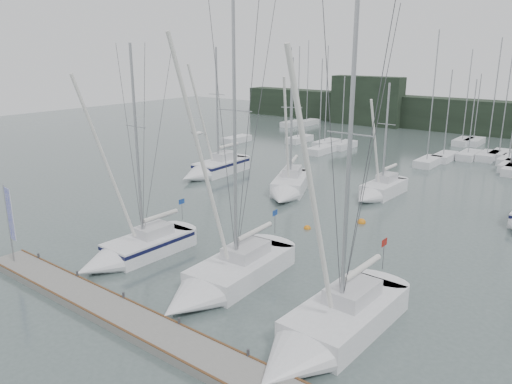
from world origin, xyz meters
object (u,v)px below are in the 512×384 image
(buoy_a, at_px, (307,229))
(dock_banner, at_px, (10,218))
(sailboat_mid_b, at_px, (288,188))
(sailboat_near_left, at_px, (129,252))
(sailboat_near_center, at_px, (218,282))
(buoy_b, at_px, (361,223))
(sailboat_mid_c, at_px, (377,192))
(sailboat_near_right, at_px, (322,335))
(sailboat_mid_a, at_px, (211,169))

(buoy_a, bearing_deg, dock_banner, -121.26)
(sailboat_mid_b, bearing_deg, dock_banner, -123.91)
(sailboat_near_left, relative_size, sailboat_near_center, 0.85)
(buoy_a, height_order, buoy_b, buoy_b)
(sailboat_near_center, height_order, sailboat_mid_c, sailboat_near_center)
(sailboat_near_left, bearing_deg, sailboat_near_right, -1.34)
(sailboat_mid_a, bearing_deg, buoy_b, -13.57)
(sailboat_mid_a, bearing_deg, dock_banner, -77.74)
(buoy_b, height_order, dock_banner, dock_banner)
(sailboat_near_left, xyz_separation_m, sailboat_mid_a, (-10.41, 18.57, 0.11))
(buoy_b, bearing_deg, sailboat_mid_a, 168.82)
(sailboat_mid_c, bearing_deg, sailboat_mid_a, -167.83)
(sailboat_mid_a, xyz_separation_m, buoy_a, (15.93, -7.16, -0.66))
(sailboat_near_right, bearing_deg, buoy_a, 126.28)
(sailboat_near_left, xyz_separation_m, sailboat_near_right, (13.91, -0.73, 0.04))
(sailboat_mid_b, relative_size, dock_banner, 2.70)
(sailboat_mid_a, bearing_deg, sailboat_near_center, -48.80)
(sailboat_near_left, height_order, sailboat_mid_b, sailboat_near_left)
(sailboat_mid_a, xyz_separation_m, buoy_b, (18.44, -3.65, -0.66))
(sailboat_mid_c, height_order, buoy_a, sailboat_mid_c)
(sailboat_near_center, distance_m, buoy_b, 14.63)
(sailboat_near_left, bearing_deg, buoy_a, 65.81)
(sailboat_mid_c, bearing_deg, sailboat_near_right, -69.05)
(sailboat_near_center, xyz_separation_m, buoy_a, (-1.41, 11.06, -0.54))
(sailboat_mid_a, relative_size, buoy_b, 20.60)
(sailboat_mid_c, distance_m, buoy_b, 6.96)
(sailboat_near_center, relative_size, buoy_a, 31.56)
(sailboat_near_left, bearing_deg, dock_banner, -130.30)
(buoy_a, bearing_deg, sailboat_near_right, -55.37)
(sailboat_near_center, xyz_separation_m, buoy_b, (1.09, 14.58, -0.54))
(sailboat_near_center, distance_m, buoy_a, 11.16)
(buoy_a, relative_size, dock_banner, 0.11)
(sailboat_mid_a, height_order, buoy_a, sailboat_mid_a)
(sailboat_near_right, relative_size, sailboat_mid_c, 1.48)
(sailboat_near_right, relative_size, buoy_a, 30.31)
(sailboat_near_left, xyz_separation_m, buoy_b, (8.03, 14.92, -0.55))
(sailboat_mid_a, relative_size, sailboat_mid_c, 1.29)
(sailboat_near_left, bearing_deg, sailboat_mid_b, 93.05)
(buoy_a, xyz_separation_m, dock_banner, (-9.83, -16.19, 3.14))
(buoy_b, bearing_deg, dock_banner, -122.04)
(buoy_b, bearing_deg, sailboat_near_center, -94.28)
(sailboat_near_left, xyz_separation_m, sailboat_near_center, (6.94, 0.35, -0.00))
(sailboat_mid_b, bearing_deg, sailboat_near_right, -76.11)
(sailboat_near_center, height_order, dock_banner, sailboat_near_center)
(sailboat_mid_b, xyz_separation_m, sailboat_mid_c, (6.58, 3.97, -0.06))
(sailboat_near_left, height_order, buoy_a, sailboat_near_left)
(sailboat_near_right, xyz_separation_m, dock_banner, (-18.21, -4.06, 2.56))
(sailboat_mid_c, height_order, dock_banner, sailboat_mid_c)
(sailboat_near_center, relative_size, sailboat_mid_c, 1.54)
(sailboat_near_right, bearing_deg, sailboat_near_center, 172.87)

